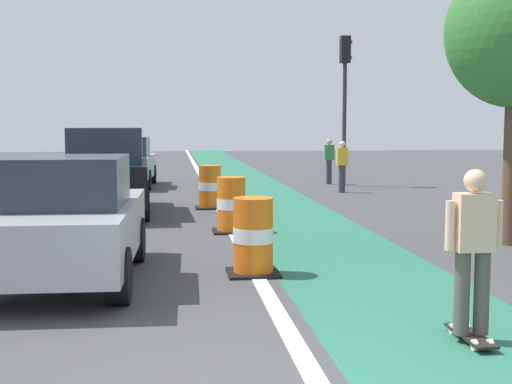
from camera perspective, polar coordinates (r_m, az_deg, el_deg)
name	(u,v)px	position (r m, az deg, el deg)	size (l,w,h in m)	color
bike_lane_strip	(278,208)	(17.53, 1.82, -1.30)	(2.50, 80.00, 0.01)	#286B51
lane_divider_stripe	(219,208)	(17.37, -3.08, -1.36)	(0.20, 80.00, 0.01)	silver
skateboarder_on_lane	(473,250)	(6.94, 17.58, -4.59)	(0.57, 0.80, 1.69)	black
parked_sedan_nearest	(65,221)	(9.50, -15.61, -2.33)	(2.00, 4.14, 1.70)	#9EA0A5
parked_suv_second	(108,170)	(16.62, -12.20, 1.77)	(2.06, 4.67, 2.04)	black
parked_sedan_third	(125,163)	(23.72, -10.84, 2.42)	(2.05, 4.17, 1.70)	#9EA0A5
traffic_barrel_front	(253,237)	(9.69, -0.24, -3.76)	(0.73, 0.73, 1.09)	orange
traffic_barrel_mid	(231,205)	(13.50, -2.07, -1.11)	(0.73, 0.73, 1.09)	orange
traffic_barrel_back	(210,187)	(17.39, -3.85, 0.39)	(0.73, 0.73, 1.09)	orange
traffic_light_corner	(345,84)	(23.84, 7.40, 8.90)	(0.41, 0.32, 5.10)	#2D2D2D
pedestrian_crossing	(329,160)	(24.57, 6.09, 2.66)	(0.34, 0.20, 1.61)	#33333D
pedestrian_waiting	(342,165)	(21.53, 7.16, 2.24)	(0.34, 0.20, 1.61)	#33333D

